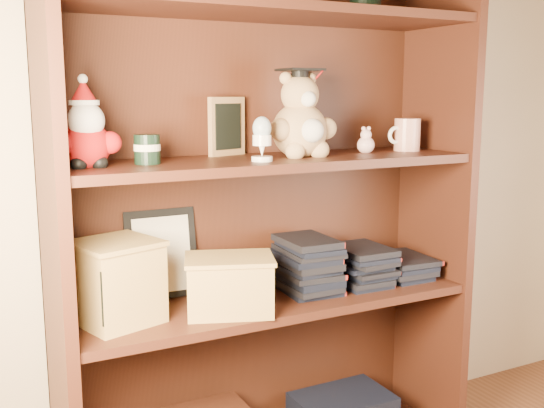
{
  "coord_description": "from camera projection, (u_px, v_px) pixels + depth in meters",
  "views": [
    {
      "loc": [
        -0.83,
        -0.25,
        1.12
      ],
      "look_at": [
        -0.03,
        1.3,
        0.82
      ],
      "focal_mm": 42.0,
      "sensor_mm": 36.0,
      "label": 1
    }
  ],
  "objects": [
    {
      "name": "shelf_upper",
      "position": [
        272.0,
        162.0,
        1.75
      ],
      "size": [
        1.14,
        0.33,
        0.02
      ],
      "color": "#3E1C11",
      "rests_on": "ground"
    },
    {
      "name": "teachers_tin",
      "position": [
        147.0,
        149.0,
        1.59
      ],
      "size": [
        0.07,
        0.07,
        0.07
      ],
      "color": "black",
      "rests_on": "shelf_upper"
    },
    {
      "name": "santa_plush",
      "position": [
        86.0,
        133.0,
        1.51
      ],
      "size": [
        0.16,
        0.12,
        0.23
      ],
      "color": "#A50F0F",
      "rests_on": "shelf_upper"
    },
    {
      "name": "book_stack_mid",
      "position": [
        360.0,
        262.0,
        1.95
      ],
      "size": [
        0.14,
        0.2,
        0.13
      ],
      "color": "black",
      "rests_on": "shelf_lower"
    },
    {
      "name": "book_stack_right",
      "position": [
        402.0,
        266.0,
        2.02
      ],
      "size": [
        0.14,
        0.2,
        0.06
      ],
      "color": "black",
      "rests_on": "shelf_lower"
    },
    {
      "name": "book_stack_left",
      "position": [
        307.0,
        265.0,
        1.86
      ],
      "size": [
        0.14,
        0.2,
        0.16
      ],
      "color": "black",
      "rests_on": "shelf_lower"
    },
    {
      "name": "pencils_box",
      "position": [
        230.0,
        284.0,
        1.68
      ],
      "size": [
        0.27,
        0.24,
        0.15
      ],
      "color": "tan",
      "rests_on": "shelf_lower"
    },
    {
      "name": "teacher_mug",
      "position": [
        407.0,
        135.0,
        1.95
      ],
      "size": [
        0.11,
        0.08,
        0.1
      ],
      "color": "silver",
      "rests_on": "shelf_upper"
    },
    {
      "name": "treats_box",
      "position": [
        117.0,
        281.0,
        1.6
      ],
      "size": [
        0.24,
        0.24,
        0.21
      ],
      "color": "tan",
      "rests_on": "shelf_lower"
    },
    {
      "name": "bookcase",
      "position": [
        263.0,
        216.0,
        1.82
      ],
      "size": [
        1.2,
        0.35,
        1.6
      ],
      "color": "#3E1C11",
      "rests_on": "ground"
    },
    {
      "name": "grad_teddy_bear",
      "position": [
        301.0,
        122.0,
        1.77
      ],
      "size": [
        0.21,
        0.18,
        0.25
      ],
      "color": "tan",
      "rests_on": "shelf_upper"
    },
    {
      "name": "egg_cup",
      "position": [
        262.0,
        137.0,
        1.64
      ],
      "size": [
        0.06,
        0.06,
        0.12
      ],
      "color": "white",
      "rests_on": "shelf_upper"
    },
    {
      "name": "pink_figurine",
      "position": [
        366.0,
        143.0,
        1.89
      ],
      "size": [
        0.05,
        0.05,
        0.08
      ],
      "color": "beige",
      "rests_on": "shelf_upper"
    },
    {
      "name": "shelf_lower",
      "position": [
        272.0,
        301.0,
        1.82
      ],
      "size": [
        1.14,
        0.33,
        0.02
      ],
      "color": "#3E1C11",
      "rests_on": "ground"
    },
    {
      "name": "chalkboard_plaque",
      "position": [
        227.0,
        127.0,
        1.8
      ],
      "size": [
        0.13,
        0.09,
        0.16
      ],
      "color": "#9E7547",
      "rests_on": "shelf_upper"
    },
    {
      "name": "certificate_frame",
      "position": [
        162.0,
        254.0,
        1.79
      ],
      "size": [
        0.2,
        0.05,
        0.25
      ],
      "color": "black",
      "rests_on": "shelf_lower"
    }
  ]
}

